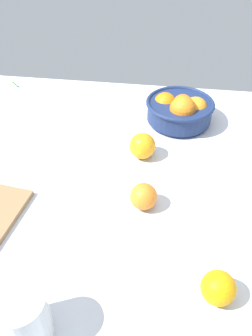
{
  "coord_description": "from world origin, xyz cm",
  "views": [
    {
      "loc": [
        9.7,
        -66.38,
        62.98
      ],
      "look_at": [
        0.78,
        -2.29,
        7.08
      ],
      "focal_mm": 37.33,
      "sensor_mm": 36.0,
      "label": 1
    }
  ],
  "objects_px": {
    "loose_orange_0": "(218,288)",
    "loose_orange_4": "(142,146)",
    "fruit_bowl": "(180,110)",
    "juice_glass": "(25,319)",
    "loose_orange_2": "(144,196)"
  },
  "relations": [
    {
      "from": "fruit_bowl",
      "to": "loose_orange_4",
      "type": "distance_m",
      "value": 0.22
    },
    {
      "from": "loose_orange_0",
      "to": "juice_glass",
      "type": "bearing_deg",
      "value": -161.2
    },
    {
      "from": "fruit_bowl",
      "to": "juice_glass",
      "type": "distance_m",
      "value": 0.76
    },
    {
      "from": "fruit_bowl",
      "to": "loose_orange_0",
      "type": "distance_m",
      "value": 0.61
    },
    {
      "from": "loose_orange_0",
      "to": "fruit_bowl",
      "type": "bearing_deg",
      "value": 98.02
    },
    {
      "from": "loose_orange_2",
      "to": "loose_orange_4",
      "type": "bearing_deg",
      "value": 96.72
    },
    {
      "from": "loose_orange_0",
      "to": "loose_orange_4",
      "type": "relative_size",
      "value": 0.9
    },
    {
      "from": "fruit_bowl",
      "to": "juice_glass",
      "type": "height_order",
      "value": "fruit_bowl"
    },
    {
      "from": "loose_orange_0",
      "to": "loose_orange_4",
      "type": "distance_m",
      "value": 0.45
    },
    {
      "from": "loose_orange_2",
      "to": "fruit_bowl",
      "type": "bearing_deg",
      "value": 78.71
    },
    {
      "from": "fruit_bowl",
      "to": "loose_orange_2",
      "type": "distance_m",
      "value": 0.39
    },
    {
      "from": "loose_orange_2",
      "to": "loose_orange_4",
      "type": "distance_m",
      "value": 0.19
    },
    {
      "from": "juice_glass",
      "to": "loose_orange_2",
      "type": "bearing_deg",
      "value": 62.94
    },
    {
      "from": "loose_orange_2",
      "to": "loose_orange_4",
      "type": "xyz_separation_m",
      "value": [
        -0.02,
        0.19,
        0.0
      ]
    },
    {
      "from": "loose_orange_0",
      "to": "loose_orange_2",
      "type": "distance_m",
      "value": 0.27
    }
  ]
}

